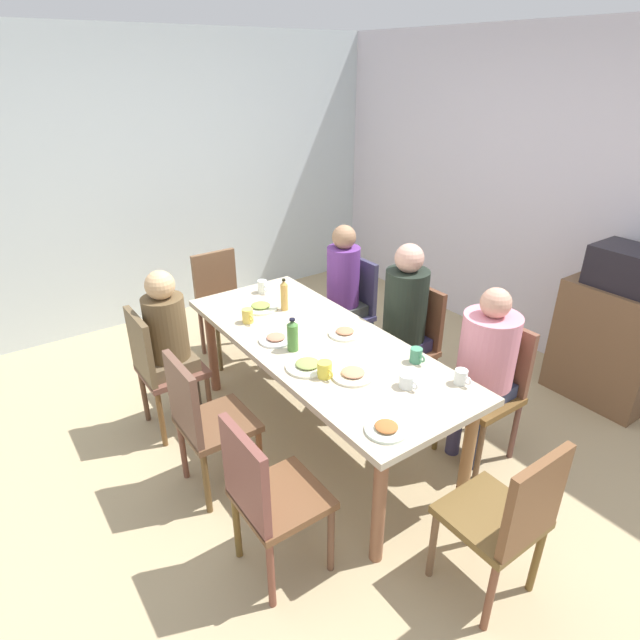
{
  "coord_description": "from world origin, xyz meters",
  "views": [
    {
      "loc": [
        2.32,
        -1.65,
        2.31
      ],
      "look_at": [
        0.0,
        0.0,
        0.9
      ],
      "focal_mm": 29.28,
      "sensor_mm": 36.0,
      "label": 1
    }
  ],
  "objects": [
    {
      "name": "bottle_0",
      "position": [
        -0.52,
        0.07,
        0.86
      ],
      "size": [
        0.05,
        0.05,
        0.23
      ],
      "color": "gold",
      "rests_on": "dining_table"
    },
    {
      "name": "chair_0",
      "position": [
        0.0,
        -0.8,
        0.51
      ],
      "size": [
        0.4,
        0.4,
        0.9
      ],
      "color": "brown",
      "rests_on": "ground_plane"
    },
    {
      "name": "bottle_1",
      "position": [
        -0.01,
        -0.19,
        0.85
      ],
      "size": [
        0.07,
        0.07,
        0.21
      ],
      "color": "#4A8337",
      "rests_on": "dining_table"
    },
    {
      "name": "cup_4",
      "position": [
        -0.5,
        -0.24,
        0.8
      ],
      "size": [
        0.11,
        0.07,
        0.1
      ],
      "color": "#E6C653",
      "rests_on": "dining_table"
    },
    {
      "name": "person_6",
      "position": [
        -0.7,
        -0.71,
        0.68
      ],
      "size": [
        0.3,
        0.3,
        1.16
      ],
      "color": "brown",
      "rests_on": "ground_plane"
    },
    {
      "name": "microwave",
      "position": [
        0.82,
        2.03,
        1.04
      ],
      "size": [
        0.48,
        0.36,
        0.28
      ],
      "primitive_type": "cube",
      "color": "black",
      "rests_on": "side_cabinet"
    },
    {
      "name": "person_4",
      "position": [
        0.7,
        0.71,
        0.71
      ],
      "size": [
        0.34,
        0.34,
        1.17
      ],
      "color": "#242D4A",
      "rests_on": "ground_plane"
    },
    {
      "name": "cup_5",
      "position": [
        0.83,
        0.35,
        0.79
      ],
      "size": [
        0.11,
        0.07,
        0.08
      ],
      "color": "white",
      "rests_on": "dining_table"
    },
    {
      "name": "cup_2",
      "position": [
        0.52,
        0.31,
        0.79
      ],
      "size": [
        0.11,
        0.07,
        0.09
      ],
      "color": "#428765",
      "rests_on": "dining_table"
    },
    {
      "name": "plate_3",
      "position": [
        0.21,
        -0.23,
        0.76
      ],
      "size": [
        0.25,
        0.25,
        0.04
      ],
      "color": "silver",
      "rests_on": "dining_table"
    },
    {
      "name": "ground_plane",
      "position": [
        0.0,
        0.0,
        0.0
      ],
      "size": [
        6.05,
        6.05,
        0.0
      ],
      "primitive_type": "plane",
      "color": "tan"
    },
    {
      "name": "chair_7",
      "position": [
        0.0,
        0.8,
        0.51
      ],
      "size": [
        0.4,
        0.4,
        0.9
      ],
      "color": "brown",
      "rests_on": "ground_plane"
    },
    {
      "name": "wall_left",
      "position": [
        -2.58,
        0.0,
        1.3
      ],
      "size": [
        0.12,
        4.78,
        2.6
      ],
      "primitive_type": "cube",
      "color": "silver",
      "rests_on": "ground_plane"
    },
    {
      "name": "cup_0",
      "position": [
        -0.88,
        0.09,
        0.8
      ],
      "size": [
        0.11,
        0.07,
        0.1
      ],
      "color": "white",
      "rests_on": "dining_table"
    },
    {
      "name": "plate_1",
      "position": [
        -0.63,
        -0.06,
        0.76
      ],
      "size": [
        0.24,
        0.24,
        0.04
      ],
      "color": "silver",
      "rests_on": "dining_table"
    },
    {
      "name": "cup_3",
      "position": [
        0.35,
        -0.21,
        0.79
      ],
      "size": [
        0.12,
        0.08,
        0.09
      ],
      "color": "yellow",
      "rests_on": "dining_table"
    },
    {
      "name": "chair_2",
      "position": [
        -0.7,
        0.8,
        0.51
      ],
      "size": [
        0.4,
        0.4,
        0.9
      ],
      "color": "#353253",
      "rests_on": "ground_plane"
    },
    {
      "name": "plate_4",
      "position": [
        0.43,
        -0.08,
        0.76
      ],
      "size": [
        0.24,
        0.24,
        0.04
      ],
      "color": "silver",
      "rests_on": "dining_table"
    },
    {
      "name": "person_7",
      "position": [
        -0.0,
        0.71,
        0.74
      ],
      "size": [
        0.3,
        0.3,
        1.24
      ],
      "color": "#27334D",
      "rests_on": "ground_plane"
    },
    {
      "name": "plate_5",
      "position": [
        -0.17,
        -0.22,
        0.76
      ],
      "size": [
        0.21,
        0.21,
        0.04
      ],
      "color": "white",
      "rests_on": "dining_table"
    },
    {
      "name": "plate_0",
      "position": [
        0.9,
        -0.25,
        0.76
      ],
      "size": [
        0.2,
        0.2,
        0.04
      ],
      "color": "silver",
      "rests_on": "dining_table"
    },
    {
      "name": "chair_1",
      "position": [
        -1.44,
        0.0,
        0.51
      ],
      "size": [
        0.4,
        0.4,
        0.9
      ],
      "color": "brown",
      "rests_on": "ground_plane"
    },
    {
      "name": "side_cabinet",
      "position": [
        0.82,
        2.03,
        0.45
      ],
      "size": [
        0.7,
        0.44,
        0.9
      ],
      "primitive_type": "cube",
      "color": "brown",
      "rests_on": "ground_plane"
    },
    {
      "name": "chair_5",
      "position": [
        0.7,
        -0.8,
        0.51
      ],
      "size": [
        0.4,
        0.4,
        0.9
      ],
      "color": "brown",
      "rests_on": "ground_plane"
    },
    {
      "name": "chair_3",
      "position": [
        1.44,
        0.0,
        0.51
      ],
      "size": [
        0.4,
        0.4,
        0.9
      ],
      "color": "brown",
      "rests_on": "ground_plane"
    },
    {
      "name": "dining_table",
      "position": [
        0.0,
        0.0,
        0.67
      ],
      "size": [
        2.11,
        0.85,
        0.75
      ],
      "color": "#BFB296",
      "rests_on": "ground_plane"
    },
    {
      "name": "person_2",
      "position": [
        -0.7,
        0.71,
        0.7
      ],
      "size": [
        0.3,
        0.3,
        1.2
      ],
      "color": "#474246",
      "rests_on": "ground_plane"
    },
    {
      "name": "plate_2",
      "position": [
        0.02,
        0.18,
        0.76
      ],
      "size": [
        0.21,
        0.21,
        0.04
      ],
      "color": "white",
      "rests_on": "dining_table"
    },
    {
      "name": "cup_1",
      "position": [
        0.68,
        0.09,
        0.79
      ],
      "size": [
        0.12,
        0.09,
        0.07
      ],
      "color": "white",
      "rests_on": "dining_table"
    },
    {
      "name": "wall_back",
      "position": [
        0.0,
        2.33,
        1.3
      ],
      "size": [
        5.29,
        0.12,
        2.6
      ],
      "primitive_type": "cube",
      "color": "silver",
      "rests_on": "ground_plane"
    },
    {
      "name": "chair_6",
      "position": [
        -0.7,
        -0.8,
        0.51
      ],
      "size": [
        0.4,
        0.4,
        0.9
      ],
      "color": "brown",
      "rests_on": "ground_plane"
    },
    {
      "name": "chair_4",
      "position": [
        0.7,
        0.8,
        0.51
      ],
      "size": [
        0.4,
        0.4,
        0.9
      ],
      "color": "brown",
      "rests_on": "ground_plane"
    }
  ]
}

